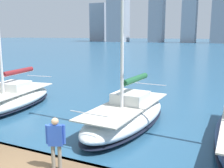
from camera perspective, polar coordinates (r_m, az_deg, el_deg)
The scene contains 3 objects.
sailboat_forest at distance 13.71m, azimuth 3.26°, elevation -6.52°, with size 3.13×7.92×10.31m.
sailboat_maroon at distance 18.32m, azimuth -21.23°, elevation -2.90°, with size 3.84×8.02×11.47m.
person_blue_shirt at distance 8.36m, azimuth -12.16°, elevation -11.55°, with size 0.58×0.35×1.67m.
Camera 1 is at (-6.06, 5.50, 4.74)m, focal length 42.00 mm.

